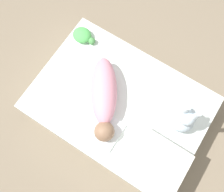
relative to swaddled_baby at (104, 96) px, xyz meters
The scene contains 7 objects.
ground_plane 0.33m from the swaddled_baby, 24.40° to the left, with size 12.00×12.00×0.00m, color #7A6B56.
bed_mattress 0.23m from the swaddled_baby, 24.40° to the left, with size 1.19×0.83×0.23m.
burp_cloth 0.22m from the swaddled_baby, 61.64° to the right, with size 0.25×0.22×0.02m.
swaddled_baby is the anchor object (origin of this frame).
pillow 0.55m from the swaddled_baby, 20.20° to the right, with size 0.35×0.33×0.09m.
bunny_plush 0.53m from the swaddled_baby, 14.75° to the left, with size 0.16×0.16×0.34m.
turtle_plush 0.51m from the swaddled_baby, 140.93° to the left, with size 0.18×0.13×0.07m.
Camera 1 is at (0.23, -0.45, 1.96)m, focal length 42.00 mm.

